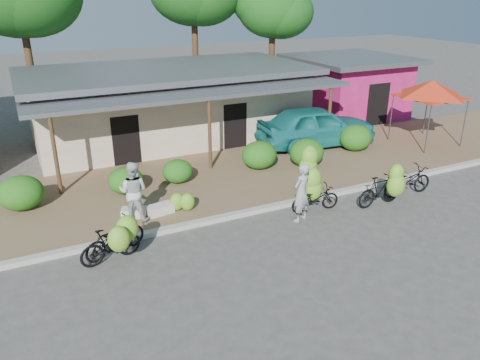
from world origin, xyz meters
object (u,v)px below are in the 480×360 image
object	(u,v)px
sack_far	(134,212)
bike_center	(312,184)
red_canopy	(432,89)
bike_right	(384,188)
bystander	(133,191)
teal_van	(316,126)
bike_far_left	(117,236)
sack_near	(160,209)
bike_far_right	(407,181)
bike_left	(112,243)
tree_near_right	(269,7)
vendor	(301,193)

from	to	relation	value
sack_far	bike_center	bearing A→B (deg)	-16.97
red_canopy	bike_right	world-z (taller)	red_canopy
bike_right	bystander	world-z (taller)	bystander
teal_van	bike_right	bearing A→B (deg)	171.36
bike_far_left	bystander	bearing A→B (deg)	-49.99
bike_far_left	sack_far	world-z (taller)	bike_far_left
bike_right	sack_near	world-z (taller)	bike_right
red_canopy	teal_van	bearing A→B (deg)	158.48
bike_far_right	sack_far	size ratio (longest dim) A/B	2.64
bike_left	teal_van	xyz separation A→B (m)	(10.25, 5.67, 0.45)
tree_near_right	bike_right	world-z (taller)	tree_near_right
bike_center	sack_near	distance (m)	4.91
bystander	vendor	bearing A→B (deg)	-170.59
teal_van	sack_near	bearing A→B (deg)	119.32
red_canopy	vendor	world-z (taller)	red_canopy
red_canopy	bike_far_right	xyz separation A→B (m)	(-4.86, -3.87, -2.10)
red_canopy	vendor	distance (m)	10.17
tree_near_right	bike_left	size ratio (longest dim) A/B	4.28
bike_center	teal_van	world-z (taller)	bike_center
bike_far_left	bike_left	distance (m)	0.41
teal_van	bike_far_left	bearing A→B (deg)	123.71
tree_near_right	bike_far_right	distance (m)	14.79
bike_center	vendor	world-z (taller)	bike_center
bike_left	bike_center	size ratio (longest dim) A/B	0.84
tree_near_right	bike_far_left	distance (m)	18.62
tree_near_right	sack_near	world-z (taller)	tree_near_right
sack_far	red_canopy	bearing A→B (deg)	6.59
bike_left	bike_right	bearing A→B (deg)	-103.76
red_canopy	bike_center	bearing A→B (deg)	-158.87
bike_left	sack_far	xyz separation A→B (m)	(1.11, 2.21, -0.32)
sack_near	bike_right	bearing A→B (deg)	-20.55
bystander	bike_far_left	bearing A→B (deg)	94.74
tree_near_right	bike_far_left	size ratio (longest dim) A/B	3.83
bike_center	bike_right	xyz separation A→B (m)	(2.12, -1.04, -0.13)
bike_left	sack_far	distance (m)	2.49
sack_near	bystander	world-z (taller)	bystander
bike_far_left	sack_near	xyz separation A→B (m)	(1.69, 1.68, -0.29)
sack_far	bike_left	bearing A→B (deg)	-116.57
vendor	sack_near	bearing A→B (deg)	-52.33
bike_right	vendor	size ratio (longest dim) A/B	0.94
tree_near_right	sack_far	xyz separation A→B (m)	(-11.10, -11.40, -5.50)
red_canopy	sack_far	bearing A→B (deg)	-173.41
red_canopy	bike_left	world-z (taller)	red_canopy
bike_right	bystander	size ratio (longest dim) A/B	0.95
bike_far_left	bystander	distance (m)	1.94
red_canopy	bike_left	distance (m)	15.58
bike_far_right	sack_near	world-z (taller)	bike_far_right
bike_center	bike_far_right	xyz separation A→B (m)	(3.57, -0.61, -0.31)
bike_right	sack_near	distance (m)	7.24
bike_center	sack_far	xyz separation A→B (m)	(-5.43, 1.66, -0.56)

